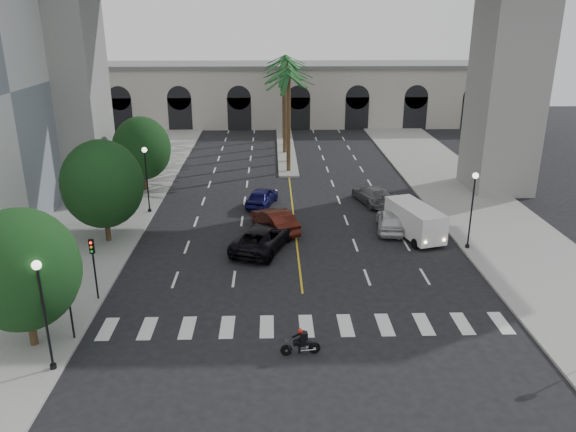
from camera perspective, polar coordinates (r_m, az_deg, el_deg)
The scene contains 27 objects.
ground at distance 30.28m, azimuth 1.69°, elevation -9.65°, with size 140.00×140.00×0.00m, color black.
sidewalk_left at distance 45.88m, azimuth -18.50°, elevation -0.11°, with size 8.00×100.00×0.15m, color gray.
sidewalk_right at distance 46.95m, azimuth 19.19°, elevation 0.26°, with size 8.00×100.00×0.15m, color gray.
median at distance 66.02m, azimuth -0.21°, elevation 6.82°, with size 2.00×24.00×0.20m, color gray.
pier_building at distance 82.04m, azimuth -0.53°, elevation 12.32°, with size 71.00×10.50×8.50m.
palm_a at distance 54.66m, azimuth 0.06°, elevation 13.69°, with size 3.20×3.20×10.30m.
palm_b at distance 58.62m, azimuth 0.04°, elevation 14.37°, with size 3.20×3.20×10.60m.
palm_c at distance 62.63m, azimuth -0.36°, elevation 14.29°, with size 3.20×3.20×10.10m.
palm_d at distance 66.56m, azimuth -0.13°, elevation 15.25°, with size 3.20×3.20×10.90m.
palm_e at distance 70.58m, azimuth -0.44°, elevation 15.13°, with size 3.20×3.20×10.40m.
palm_f at distance 74.55m, azimuth -0.27°, elevation 15.59°, with size 3.20×3.20×10.70m.
street_tree_near at distance 28.11m, azimuth -25.43°, elevation -4.95°, with size 5.20×5.20×6.89m.
street_tree_mid at distance 39.52m, azimuth -18.33°, elevation 3.10°, with size 5.44×5.44×7.21m.
street_tree_far at distance 50.84m, azimuth -14.64°, elevation 6.66°, with size 5.04×5.04×6.68m.
lamp_post_left_near at distance 26.18m, azimuth -23.60°, elevation -8.44°, with size 0.40×0.40×5.35m.
lamp_post_left_far at distance 44.97m, azimuth -14.18°, elevation 4.14°, with size 0.40×0.40×5.35m.
lamp_post_right at distance 38.53m, azimuth 18.21°, elevation 1.15°, with size 0.40×0.40×5.35m.
traffic_signal_near at distance 28.52m, azimuth -21.45°, elevation -7.39°, with size 0.25×0.18×3.65m.
traffic_signal_far at distance 31.94m, azimuth -19.17°, elevation -4.16°, with size 0.25×0.18×3.65m.
motorcycle_rider at distance 26.52m, azimuth 1.40°, elevation -12.74°, with size 1.87×0.51×1.35m.
car_a at distance 41.45m, azimuth 10.35°, elevation -0.43°, with size 1.87×4.65×1.58m, color silver.
car_b at distance 40.63m, azimuth -1.36°, elevation -0.45°, with size 1.77×5.08×1.67m, color #41140D.
car_c at distance 37.52m, azimuth -2.60°, elevation -2.22°, with size 2.78×6.02×1.67m, color black.
car_d at distance 47.31m, azimuth 8.63°, elevation 2.18°, with size 2.14×5.25×1.53m, color slate.
car_e at distance 46.22m, azimuth -2.67°, elevation 1.98°, with size 1.82×4.51×1.54m, color #0F0F47.
cargo_van at distance 40.36m, azimuth 12.78°, elevation -0.42°, with size 3.41×5.75×2.30m.
pedestrian_a at distance 32.39m, azimuth -25.07°, elevation -7.69°, with size 0.59×0.39×1.61m, color black.
Camera 1 is at (-1.66, -26.33, 14.85)m, focal length 35.00 mm.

